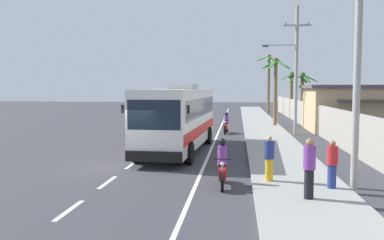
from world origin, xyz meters
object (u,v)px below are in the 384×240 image
object	(u,v)px
utility_pole_mid	(295,67)
motorcycle_trailing	(226,125)
palm_third	(269,74)
palm_fourth	(291,86)
roadside_building	(376,108)
utility_pole_nearest	(355,41)
coach_bus_foreground	(179,116)
pedestrian_midwalk	(269,157)
pedestrian_far_walk	(332,163)
palm_nearest	(276,78)
palm_second	(302,87)
pedestrian_near_kerb	(309,167)
motorcycle_beside_bus	(222,167)

from	to	relation	value
utility_pole_mid	motorcycle_trailing	bearing A→B (deg)	178.65
palm_third	palm_fourth	distance (m)	7.68
palm_fourth	roadside_building	bearing A→B (deg)	-70.16
utility_pole_nearest	roadside_building	distance (m)	20.97
coach_bus_foreground	pedestrian_midwalk	xyz separation A→B (m)	(4.25, -7.34, -0.92)
pedestrian_far_walk	palm_nearest	distance (m)	23.39
pedestrian_far_walk	utility_pole_nearest	distance (m)	4.15
palm_third	roadside_building	xyz separation A→B (m)	(6.82, -20.67, -3.35)
palm_second	roadside_building	xyz separation A→B (m)	(4.62, -7.08, -1.61)
pedestrian_midwalk	palm_nearest	size ratio (longest dim) A/B	0.27
pedestrian_near_kerb	palm_third	xyz separation A→B (m)	(1.82, 42.25, 4.10)
palm_third	roadside_building	size ratio (longest dim) A/B	0.70
pedestrian_far_walk	pedestrian_midwalk	bearing A→B (deg)	158.56
pedestrian_far_walk	motorcycle_beside_bus	bearing A→B (deg)	175.80
pedestrian_midwalk	utility_pole_nearest	xyz separation A→B (m)	(2.75, -0.28, 4.02)
pedestrian_near_kerb	palm_third	distance (m)	42.49
pedestrian_far_walk	roadside_building	world-z (taller)	roadside_building
utility_pole_mid	palm_second	xyz separation A→B (m)	(2.03, 10.07, -1.47)
roadside_building	pedestrian_near_kerb	bearing A→B (deg)	-111.83
utility_pole_nearest	palm_nearest	xyz separation A→B (m)	(-0.60, 22.54, -0.78)
motorcycle_trailing	utility_pole_mid	world-z (taller)	utility_pole_mid
utility_pole_mid	roadside_building	size ratio (longest dim) A/B	0.85
coach_bus_foreground	palm_second	size ratio (longest dim) A/B	2.21
palm_fourth	coach_bus_foreground	bearing A→B (deg)	-109.66
motorcycle_trailing	pedestrian_far_walk	bearing A→B (deg)	-77.17
roadside_building	motorcycle_beside_bus	bearing A→B (deg)	-119.80
motorcycle_trailing	utility_pole_nearest	distance (m)	17.87
motorcycle_beside_bus	roadside_building	xyz separation A→B (m)	(11.29, 19.71, 1.15)
palm_fourth	utility_pole_nearest	bearing A→B (deg)	-93.57
motorcycle_trailing	palm_third	size ratio (longest dim) A/B	0.26
palm_second	utility_pole_nearest	bearing A→B (deg)	-94.88
pedestrian_near_kerb	pedestrian_midwalk	world-z (taller)	pedestrian_near_kerb
coach_bus_foreground	palm_fourth	size ratio (longest dim) A/B	2.09
motorcycle_beside_bus	pedestrian_near_kerb	size ratio (longest dim) A/B	1.09
utility_pole_mid	palm_second	distance (m)	10.38
utility_pole_nearest	palm_fourth	bearing A→B (deg)	86.43
coach_bus_foreground	pedestrian_near_kerb	world-z (taller)	coach_bus_foreground
palm_second	palm_fourth	size ratio (longest dim) A/B	0.94
coach_bus_foreground	roadside_building	size ratio (longest dim) A/B	0.99
motorcycle_trailing	pedestrian_near_kerb	size ratio (longest dim) A/B	1.09
pedestrian_midwalk	palm_fourth	bearing A→B (deg)	29.11
palm_nearest	palm_second	size ratio (longest dim) A/B	1.23
palm_nearest	pedestrian_midwalk	bearing A→B (deg)	-95.51
utility_pole_mid	pedestrian_near_kerb	bearing A→B (deg)	-96.14
palm_fourth	pedestrian_midwalk	bearing A→B (deg)	-98.36
utility_pole_nearest	palm_second	size ratio (longest dim) A/B	1.91
pedestrian_near_kerb	palm_fourth	size ratio (longest dim) A/B	0.35
motorcycle_trailing	pedestrian_far_walk	xyz separation A→B (m)	(3.94, -17.29, 0.32)
coach_bus_foreground	motorcycle_beside_bus	xyz separation A→B (m)	(2.61, -7.78, -1.22)
pedestrian_midwalk	palm_fourth	distance (m)	33.14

